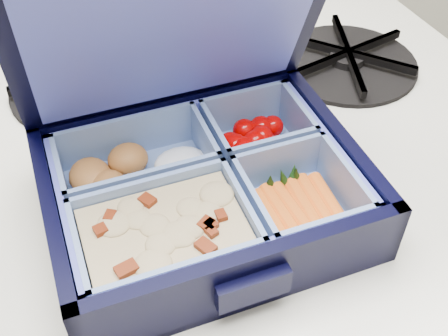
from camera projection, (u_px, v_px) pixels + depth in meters
name	position (u px, v px, depth m)	size (l,w,h in m)	color
bento_box	(205.00, 191.00, 0.47)	(0.26, 0.20, 0.06)	black
burner_grate	(347.00, 57.00, 0.65)	(0.16, 0.16, 0.02)	black
burner_grate_rear	(83.00, 83.00, 0.62)	(0.16, 0.16, 0.02)	black
fork	(171.00, 123.00, 0.58)	(0.03, 0.19, 0.01)	silver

